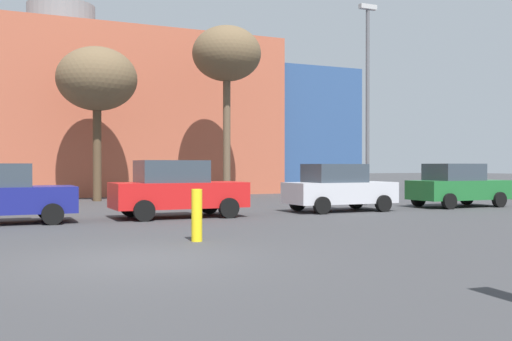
# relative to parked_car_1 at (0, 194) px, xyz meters

# --- Properties ---
(ground_plane) EXTENTS (200.00, 200.00, 0.00)m
(ground_plane) POSITION_rel_parked_car_1_xyz_m (2.14, -8.03, -0.87)
(ground_plane) COLOR #38383A
(building_backdrop) EXTENTS (36.72, 11.49, 11.42)m
(building_backdrop) POSITION_rel_parked_car_1_xyz_m (3.75, 19.07, 3.71)
(building_backdrop) COLOR #B2563D
(building_backdrop) RESTS_ON ground_plane
(parked_car_1) EXTENTS (4.04, 1.98, 1.75)m
(parked_car_1) POSITION_rel_parked_car_1_xyz_m (0.00, 0.00, 0.00)
(parked_car_1) COLOR navy
(parked_car_1) RESTS_ON ground_plane
(parked_car_2) EXTENTS (4.29, 2.10, 1.86)m
(parked_car_2) POSITION_rel_parked_car_1_xyz_m (5.29, -0.00, 0.05)
(parked_car_2) COLOR red
(parked_car_2) RESTS_ON ground_plane
(parked_car_3) EXTENTS (4.04, 1.98, 1.75)m
(parked_car_3) POSITION_rel_parked_car_1_xyz_m (11.46, -0.00, -0.00)
(parked_car_3) COLOR silver
(parked_car_3) RESTS_ON ground_plane
(parked_car_4) EXTENTS (4.08, 2.00, 1.77)m
(parked_car_4) POSITION_rel_parked_car_1_xyz_m (17.17, -0.00, 0.01)
(parked_car_4) COLOR #1E662D
(parked_car_4) RESTS_ON ground_plane
(bare_tree_1) EXTENTS (3.78, 3.78, 7.33)m
(bare_tree_1) POSITION_rel_parked_car_1_xyz_m (4.40, 10.07, 4.88)
(bare_tree_1) COLOR brown
(bare_tree_1) RESTS_ON ground_plane
(bare_tree_2) EXTENTS (3.49, 3.49, 8.77)m
(bare_tree_2) POSITION_rel_parked_car_1_xyz_m (10.71, 9.31, 6.40)
(bare_tree_2) COLOR brown
(bare_tree_2) RESTS_ON ground_plane
(bollard_yellow_0) EXTENTS (0.24, 0.24, 1.16)m
(bollard_yellow_0) POSITION_rel_parked_car_1_xyz_m (3.93, -6.04, -0.29)
(bollard_yellow_0) COLOR yellow
(bollard_yellow_0) RESTS_ON ground_plane
(street_lamp) EXTENTS (0.80, 0.24, 8.55)m
(street_lamp) POSITION_rel_parked_car_1_xyz_m (14.44, 2.40, 3.94)
(street_lamp) COLOR #59595E
(street_lamp) RESTS_ON ground_plane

